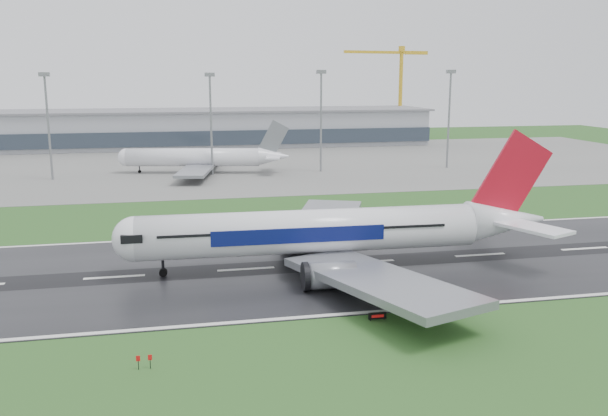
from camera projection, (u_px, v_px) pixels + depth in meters
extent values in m
plane|color=#234E1C|center=(114.00, 278.00, 96.13)|extent=(520.00, 520.00, 0.00)
cube|color=black|center=(114.00, 277.00, 96.12)|extent=(400.00, 45.00, 0.10)
cube|color=slate|center=(145.00, 166.00, 215.96)|extent=(400.00, 130.00, 0.08)
cube|color=#92959D|center=(150.00, 130.00, 271.97)|extent=(240.00, 36.00, 15.00)
cylinder|color=gray|center=(49.00, 129.00, 183.88)|extent=(0.64, 0.64, 29.82)
cylinder|color=gray|center=(211.00, 127.00, 193.17)|extent=(0.64, 0.64, 29.78)
cylinder|color=gray|center=(321.00, 123.00, 199.90)|extent=(0.64, 0.64, 30.65)
cylinder|color=gray|center=(449.00, 121.00, 208.46)|extent=(0.64, 0.64, 30.77)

